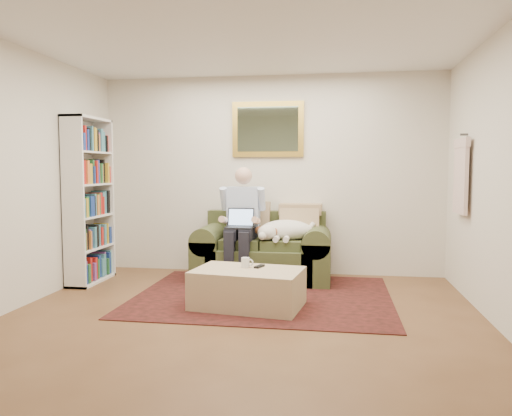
% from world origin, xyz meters
% --- Properties ---
extents(room_shell, '(4.51, 5.00, 2.61)m').
position_xyz_m(room_shell, '(0.00, 0.35, 1.30)').
color(room_shell, brown).
rests_on(room_shell, ground).
extents(rug, '(2.74, 2.19, 0.01)m').
position_xyz_m(rug, '(0.09, 1.22, 0.01)').
color(rug, black).
rests_on(rug, room_shell).
extents(sofa, '(1.67, 0.85, 1.00)m').
position_xyz_m(sofa, '(-0.03, 2.04, 0.29)').
color(sofa, '#4A512A').
rests_on(sofa, room_shell).
extents(seated_man, '(0.55, 0.79, 1.41)m').
position_xyz_m(seated_man, '(-0.28, 1.89, 0.70)').
color(seated_man, '#8CA3D8').
rests_on(seated_man, sofa).
extents(laptop, '(0.32, 0.26, 0.23)m').
position_xyz_m(laptop, '(-0.28, 1.82, 0.74)').
color(laptop, black).
rests_on(laptop, seated_man).
extents(sleeping_dog, '(0.69, 0.43, 0.26)m').
position_xyz_m(sleeping_dog, '(0.27, 1.96, 0.64)').
color(sleeping_dog, white).
rests_on(sleeping_dog, sofa).
extents(ottoman, '(1.14, 0.82, 0.38)m').
position_xyz_m(ottoman, '(0.00, 0.77, 0.19)').
color(ottoman, tan).
rests_on(ottoman, room_shell).
extents(coffee_mug, '(0.08, 0.08, 0.10)m').
position_xyz_m(coffee_mug, '(-0.04, 0.87, 0.43)').
color(coffee_mug, white).
rests_on(coffee_mug, ottoman).
extents(tv_remote, '(0.10, 0.16, 0.02)m').
position_xyz_m(tv_remote, '(0.10, 0.90, 0.39)').
color(tv_remote, black).
rests_on(tv_remote, ottoman).
extents(bookshelf, '(0.28, 0.80, 2.00)m').
position_xyz_m(bookshelf, '(-2.10, 1.60, 1.00)').
color(bookshelf, white).
rests_on(bookshelf, room_shell).
extents(wall_mirror, '(0.94, 0.04, 0.72)m').
position_xyz_m(wall_mirror, '(-0.03, 2.47, 1.90)').
color(wall_mirror, gold).
rests_on(wall_mirror, room_shell).
extents(hanging_shirt, '(0.06, 0.52, 0.90)m').
position_xyz_m(hanging_shirt, '(2.19, 1.60, 1.35)').
color(hanging_shirt, beige).
rests_on(hanging_shirt, room_shell).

